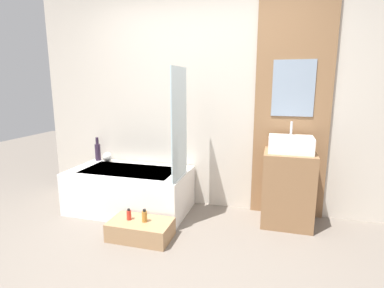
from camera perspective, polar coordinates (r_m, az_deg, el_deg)
ground_plane at (r=2.57m, az=-7.51°, el=-24.12°), size 12.00×12.00×0.00m
wall_tiled_back at (r=3.60m, az=1.93°, el=8.40°), size 4.20×0.06×2.60m
wall_wood_accent at (r=3.45m, az=18.57°, el=7.80°), size 0.80×0.04×2.60m
bathtub at (r=3.68m, az=-11.70°, el=-8.53°), size 1.38×0.77×0.49m
glass_shower_screen at (r=3.12m, az=-2.45°, el=3.80°), size 0.01×0.49×1.16m
wooden_step_bench at (r=3.09m, az=-9.74°, el=-15.76°), size 0.61×0.35×0.18m
vanity_cabinet at (r=3.38m, az=17.77°, el=-8.04°), size 0.52×0.46×0.79m
sink at (r=3.25m, az=18.29°, el=-0.05°), size 0.44×0.31×0.31m
vase_tall_dark at (r=4.12m, az=-17.52°, el=-1.28°), size 0.07×0.07×0.31m
vase_round_light at (r=4.03m, az=-15.80°, el=-2.39°), size 0.12×0.12×0.12m
bottle_soap_primary at (r=3.07m, az=-11.93°, el=-13.05°), size 0.05×0.05×0.11m
bottle_soap_secondary at (r=3.00m, az=-9.03°, el=-13.42°), size 0.05×0.05×0.13m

